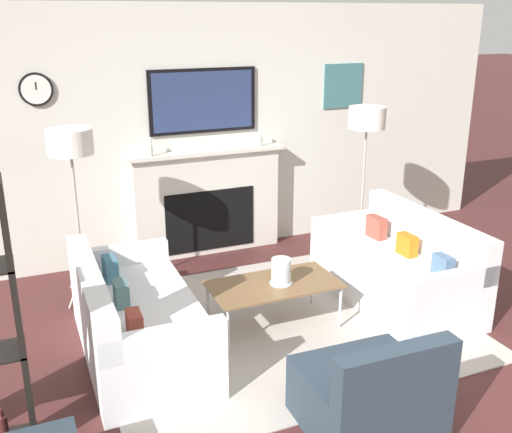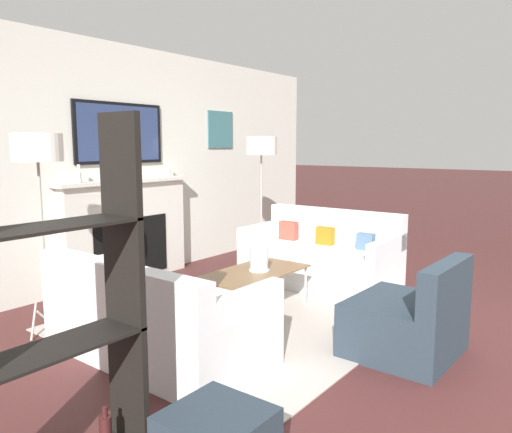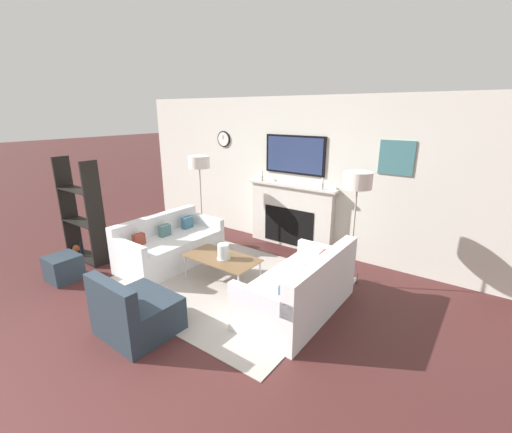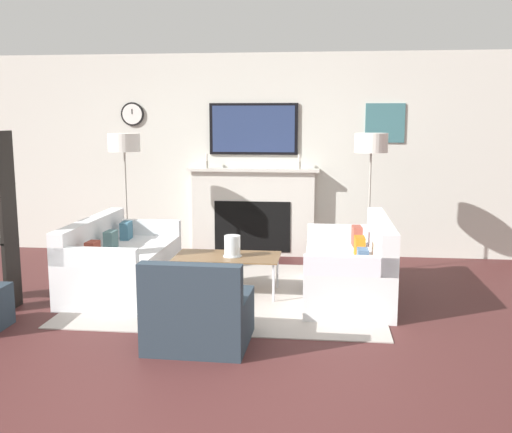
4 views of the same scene
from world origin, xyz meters
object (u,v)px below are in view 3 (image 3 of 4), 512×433
object	(u,v)px
couch_right	(301,290)
shelf_unit	(82,217)
hurricane_candle	(223,252)
floor_lamp_left	(199,164)
ottoman	(64,268)
couch_left	(169,247)
floor_lamp_right	(358,182)
coffee_table	(222,259)
armchair	(135,313)

from	to	relation	value
couch_right	shelf_unit	distance (m)	3.86
couch_right	hurricane_candle	distance (m)	1.26
floor_lamp_left	ottoman	size ratio (longest dim) A/B	3.84
couch_left	floor_lamp_right	bearing A→B (deg)	20.66
coffee_table	floor_lamp_left	distance (m)	2.11
armchair	floor_lamp_left	distance (m)	3.17
shelf_unit	couch_left	bearing A→B (deg)	30.31
shelf_unit	couch_right	bearing A→B (deg)	11.20
couch_left	floor_lamp_right	size ratio (longest dim) A/B	1.01
floor_lamp_left	couch_left	bearing A→B (deg)	-76.20
couch_right	floor_lamp_right	distance (m)	1.63
armchair	floor_lamp_right	xyz separation A→B (m)	(1.54, 2.53, 1.28)
hurricane_candle	floor_lamp_right	distance (m)	2.10
armchair	hurricane_candle	size ratio (longest dim) A/B	3.70
floor_lamp_right	armchair	bearing A→B (deg)	-121.39
couch_left	floor_lamp_left	size ratio (longest dim) A/B	1.02
hurricane_candle	ottoman	xyz separation A→B (m)	(-2.06, -1.30, -0.32)
coffee_table	floor_lamp_left	bearing A→B (deg)	143.84
hurricane_candle	floor_lamp_right	xyz separation A→B (m)	(1.48, 1.07, 1.02)
couch_right	floor_lamp_left	bearing A→B (deg)	159.40
couch_left	coffee_table	distance (m)	1.19
floor_lamp_left	shelf_unit	size ratio (longest dim) A/B	0.96
hurricane_candle	shelf_unit	world-z (taller)	shelf_unit
couch_right	armchair	bearing A→B (deg)	-130.89
armchair	ottoman	world-z (taller)	armchair
coffee_table	hurricane_candle	world-z (taller)	hurricane_candle
couch_right	hurricane_candle	bearing A→B (deg)	-177.88
floor_lamp_left	hurricane_candle	bearing A→B (deg)	-35.66
floor_lamp_right	ottoman	bearing A→B (deg)	-146.15
couch_left	floor_lamp_right	xyz separation A→B (m)	(2.73, 1.03, 1.25)
couch_right	ottoman	bearing A→B (deg)	-157.77
ottoman	coffee_table	bearing A→B (deg)	33.46
couch_left	hurricane_candle	size ratio (longest dim) A/B	7.61
floor_lamp_right	hurricane_candle	bearing A→B (deg)	-144.08
armchair	floor_lamp_right	world-z (taller)	floor_lamp_right
floor_lamp_left	ottoman	world-z (taller)	floor_lamp_left
hurricane_candle	couch_left	bearing A→B (deg)	177.89
armchair	floor_lamp_right	size ratio (longest dim) A/B	0.49
coffee_table	hurricane_candle	distance (m)	0.14
coffee_table	floor_lamp_right	size ratio (longest dim) A/B	0.66
couch_left	floor_lamp_left	world-z (taller)	floor_lamp_left
hurricane_candle	ottoman	size ratio (longest dim) A/B	0.51
floor_lamp_left	floor_lamp_right	bearing A→B (deg)	-0.00
hurricane_candle	floor_lamp_left	bearing A→B (deg)	144.34
couch_left	floor_lamp_right	world-z (taller)	floor_lamp_right
floor_lamp_right	ottoman	xyz separation A→B (m)	(-3.55, -2.38, -1.34)
armchair	coffee_table	bearing A→B (deg)	89.94
coffee_table	couch_right	bearing A→B (deg)	1.06
floor_lamp_left	floor_lamp_right	world-z (taller)	floor_lamp_right
hurricane_candle	ottoman	world-z (taller)	hurricane_candle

